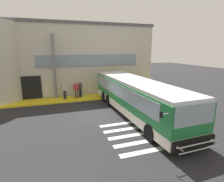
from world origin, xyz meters
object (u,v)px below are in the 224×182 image
object	(u,v)px
entry_support_column	(54,67)
bus_main_foreground	(135,98)
passenger_at_curb_edge	(80,88)
passenger_by_doorway	(76,89)
passenger_near_column	(64,89)

from	to	relation	value
entry_support_column	bus_main_foreground	bearing A→B (deg)	-48.50
bus_main_foreground	passenger_at_curb_edge	world-z (taller)	bus_main_foreground
passenger_by_doorway	entry_support_column	bearing A→B (deg)	159.04
entry_support_column	passenger_by_doorway	world-z (taller)	entry_support_column
passenger_at_curb_edge	entry_support_column	bearing A→B (deg)	169.51
entry_support_column	passenger_at_curb_edge	bearing A→B (deg)	-10.49
passenger_near_column	passenger_at_curb_edge	bearing A→B (deg)	7.57
passenger_by_doorway	passenger_near_column	bearing A→B (deg)	175.51
entry_support_column	passenger_near_column	bearing A→B (deg)	-39.63
entry_support_column	bus_main_foreground	xyz separation A→B (m)	(5.65, -6.39, -1.94)
bus_main_foreground	passenger_by_doorway	xyz separation A→B (m)	(-3.73, 5.65, -0.26)
entry_support_column	bus_main_foreground	size ratio (longest dim) A/B	0.50
entry_support_column	passenger_by_doorway	size ratio (longest dim) A/B	3.73
bus_main_foreground	passenger_near_column	bearing A→B (deg)	130.31
passenger_near_column	passenger_by_doorway	size ratio (longest dim) A/B	1.00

